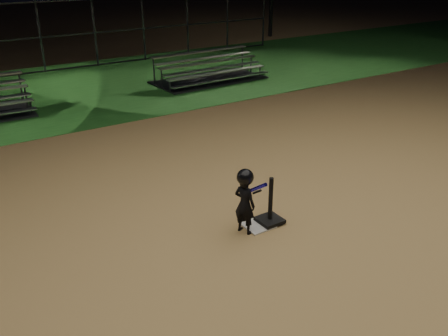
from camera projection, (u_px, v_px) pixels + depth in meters
ground at (258, 226)px, 7.84m from camera, size 80.00×80.00×0.00m
grass_strip at (70, 90)px, 15.48m from camera, size 60.00×8.00×0.01m
home_plate at (258, 225)px, 7.84m from camera, size 0.45×0.45×0.02m
batting_tee at (270, 214)px, 7.86m from camera, size 0.38×0.38×0.79m
child_batter at (245, 199)px, 7.44m from camera, size 0.41×0.63×1.09m
bleacher_right at (210, 75)px, 16.50m from camera, size 3.85×1.98×0.93m
backstop_fence at (40, 37)px, 17.27m from camera, size 20.08×0.08×2.50m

